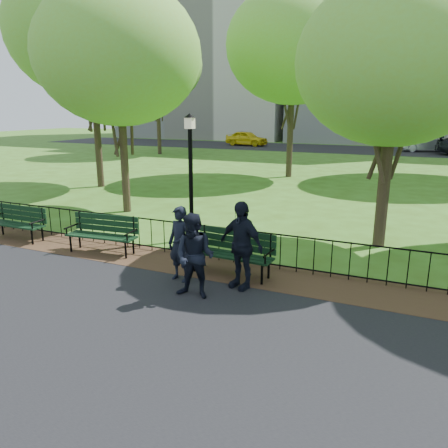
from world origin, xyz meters
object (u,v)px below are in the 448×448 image
at_px(tree_far_w, 156,64).
at_px(sedan_silver, 426,144).
at_px(park_bench_left_a, 103,230).
at_px(person_mid, 195,256).
at_px(tree_far_c, 294,45).
at_px(person_left, 180,244).
at_px(tree_near_w, 118,54).
at_px(park_bench_left_b, 18,219).
at_px(taxi, 247,138).
at_px(park_bench_main, 221,245).
at_px(tree_near_e, 396,61).
at_px(lamppost, 191,173).
at_px(person_right, 241,245).
at_px(tree_mid_w, 90,31).

xyz_separation_m(tree_far_w, sedan_silver, (20.50, 11.19, -6.45)).
xyz_separation_m(park_bench_left_a, person_mid, (3.57, -1.58, 0.26)).
bearing_deg(tree_far_c, person_mid, -80.59).
distance_m(tree_far_w, person_left, 29.07).
xyz_separation_m(tree_near_w, tree_far_w, (-10.29, 18.67, 1.62)).
xyz_separation_m(park_bench_left_b, taxi, (-5.86, 33.67, 0.15)).
relative_size(park_bench_main, park_bench_left_a, 1.01).
bearing_deg(tree_near_e, lamppost, -162.25).
xyz_separation_m(park_bench_left_b, person_mid, (6.65, -1.55, 0.28)).
distance_m(tree_far_c, tree_far_w, 15.60).
distance_m(tree_far_c, person_right, 17.16).
xyz_separation_m(person_right, taxi, (-13.15, 34.37, -0.20)).
height_order(person_left, person_right, person_right).
bearing_deg(person_left, tree_mid_w, 147.80).
bearing_deg(person_right, person_left, -154.19).
height_order(tree_far_w, taxi, tree_far_w).
distance_m(park_bench_left_a, tree_far_c, 16.29).
xyz_separation_m(tree_mid_w, person_right, (10.98, -8.85, -6.18)).
bearing_deg(tree_near_e, tree_far_c, 117.11).
height_order(tree_near_e, tree_far_w, tree_far_w).
distance_m(park_bench_main, lamppost, 3.09).
xyz_separation_m(tree_near_w, sedan_silver, (10.21, 29.86, -4.83)).
height_order(lamppost, tree_far_c, tree_far_c).
bearing_deg(person_mid, tree_far_c, 96.61).
bearing_deg(tree_far_c, tree_far_w, 149.63).
relative_size(lamppost, tree_far_w, 0.35).
relative_size(lamppost, tree_near_e, 0.51).
bearing_deg(tree_far_w, tree_mid_w, -68.30).
relative_size(park_bench_main, sedan_silver, 0.47).
bearing_deg(person_right, park_bench_main, 159.93).
xyz_separation_m(lamppost, tree_far_c, (-0.78, 13.04, 4.96)).
relative_size(tree_near_e, sedan_silver, 1.67).
distance_m(tree_near_w, tree_far_c, 11.33).
xyz_separation_m(park_bench_main, sedan_silver, (4.39, 34.21, 0.03)).
height_order(park_bench_left_b, person_left, person_left).
xyz_separation_m(lamppost, person_left, (1.24, -2.86, -1.12)).
bearing_deg(person_right, taxi, 129.59).
xyz_separation_m(tree_far_w, person_left, (15.48, -23.79, -6.31)).
distance_m(park_bench_main, person_left, 1.01).
height_order(person_right, taxi, person_right).
relative_size(park_bench_left_b, lamppost, 0.52).
bearing_deg(tree_near_e, person_left, -130.43).
xyz_separation_m(tree_near_e, person_left, (-3.82, -4.48, -4.04)).
bearing_deg(person_right, park_bench_left_a, -171.07).
height_order(tree_far_w, person_right, tree_far_w).
distance_m(tree_near_w, tree_near_e, 9.06).
relative_size(park_bench_left_b, tree_near_e, 0.26).
bearing_deg(park_bench_main, tree_mid_w, 144.64).
height_order(park_bench_left_a, tree_near_w, tree_near_w).
relative_size(park_bench_left_b, sedan_silver, 0.44).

